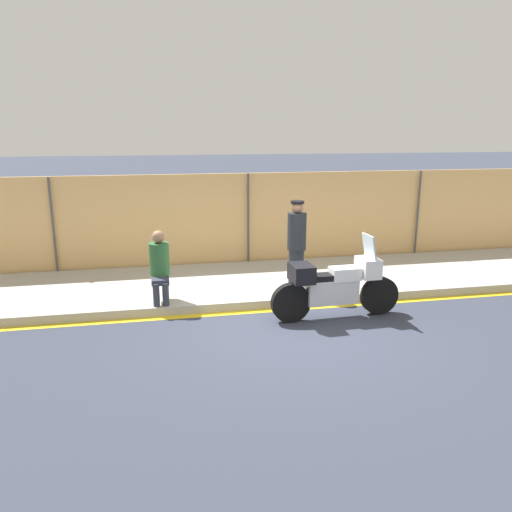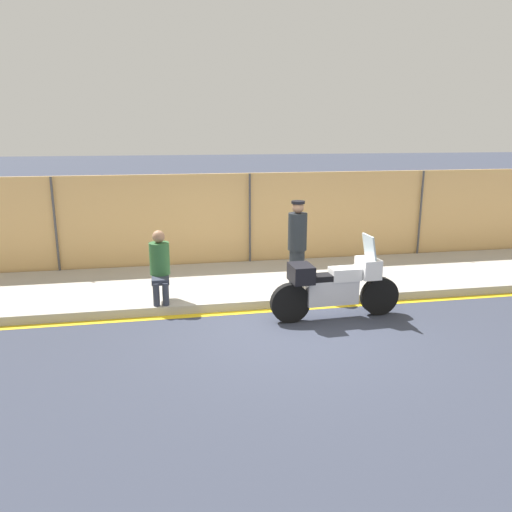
# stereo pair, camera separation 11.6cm
# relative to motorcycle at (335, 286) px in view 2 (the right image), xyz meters

# --- Properties ---
(ground_plane) EXTENTS (120.00, 120.00, 0.00)m
(ground_plane) POSITION_rel_motorcycle_xyz_m (-0.88, -0.20, -0.59)
(ground_plane) COLOR #333847
(sidewalk) EXTENTS (32.27, 2.89, 0.16)m
(sidewalk) POSITION_rel_motorcycle_xyz_m (-0.88, 2.10, -0.51)
(sidewalk) COLOR #ADA89E
(sidewalk) RESTS_ON ground_plane
(curb_paint_stripe) EXTENTS (32.27, 0.18, 0.01)m
(curb_paint_stripe) POSITION_rel_motorcycle_xyz_m (-0.88, 0.57, -0.59)
(curb_paint_stripe) COLOR gold
(curb_paint_stripe) RESTS_ON ground_plane
(storefront_fence) EXTENTS (30.66, 0.17, 2.25)m
(storefront_fence) POSITION_rel_motorcycle_xyz_m (-0.88, 3.63, 0.53)
(storefront_fence) COLOR #E5B26B
(storefront_fence) RESTS_ON ground_plane
(motorcycle) EXTENTS (2.35, 0.55, 1.47)m
(motorcycle) POSITION_rel_motorcycle_xyz_m (0.00, 0.00, 0.00)
(motorcycle) COLOR black
(motorcycle) RESTS_ON ground_plane
(officer_standing) EXTENTS (0.37, 0.37, 1.72)m
(officer_standing) POSITION_rel_motorcycle_xyz_m (-0.28, 1.49, 0.45)
(officer_standing) COLOR #1E2328
(officer_standing) RESTS_ON sidewalk
(person_seated_on_curb) EXTENTS (0.37, 0.66, 1.29)m
(person_seated_on_curb) POSITION_rel_motorcycle_xyz_m (-2.98, 1.11, 0.29)
(person_seated_on_curb) COLOR #2D3342
(person_seated_on_curb) RESTS_ON sidewalk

